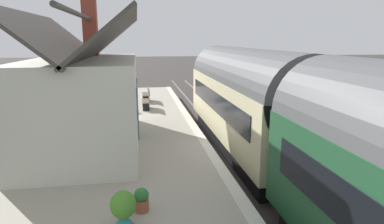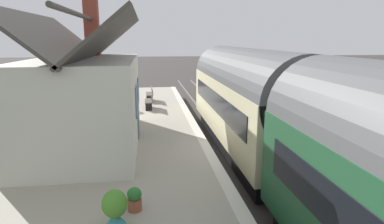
{
  "view_description": "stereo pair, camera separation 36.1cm",
  "coord_description": "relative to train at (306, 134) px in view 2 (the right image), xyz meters",
  "views": [
    {
      "loc": [
        -10.66,
        3.58,
        4.68
      ],
      "look_at": [
        1.99,
        1.5,
        1.81
      ],
      "focal_mm": 30.6,
      "sensor_mm": 36.0,
      "label": 1
    },
    {
      "loc": [
        -10.71,
        3.23,
        4.68
      ],
      "look_at": [
        1.99,
        1.5,
        1.81
      ],
      "focal_mm": 30.6,
      "sensor_mm": 36.0,
      "label": 2
    }
  ],
  "objects": [
    {
      "name": "planter_edge_far",
      "position": [
        -1.46,
        4.89,
        -1.0
      ],
      "size": [
        0.54,
        0.54,
        0.82
      ],
      "color": "teal",
      "rests_on": "platform"
    },
    {
      "name": "bench_platform_end",
      "position": [
        12.87,
        3.99,
        -0.93
      ],
      "size": [
        1.41,
        0.47,
        0.88
      ],
      "color": "brown",
      "rests_on": "platform"
    },
    {
      "name": "ground_plane",
      "position": [
        2.87,
        0.9,
        -2.22
      ],
      "size": [
        160.0,
        160.0,
        0.0
      ],
      "primitive_type": "plane",
      "color": "#383330"
    },
    {
      "name": "bench_near_building",
      "position": [
        10.49,
        4.05,
        -0.93
      ],
      "size": [
        1.4,
        0.44,
        0.88
      ],
      "color": "brown",
      "rests_on": "platform"
    },
    {
      "name": "platform_edge_coping",
      "position": [
        2.87,
        2.08,
        -1.4
      ],
      "size": [
        32.0,
        0.36,
        0.02
      ],
      "primitive_type": "cube",
      "color": "beige",
      "rests_on": "platform"
    },
    {
      "name": "planter_bench_left",
      "position": [
        -0.84,
        4.51,
        -1.12
      ],
      "size": [
        0.34,
        0.34,
        0.58
      ],
      "color": "#9E5138",
      "rests_on": "platform"
    },
    {
      "name": "platform",
      "position": [
        2.87,
        5.05,
        -1.81
      ],
      "size": [
        32.0,
        6.3,
        0.81
      ],
      "primitive_type": "cube",
      "color": "#A39B8C",
      "rests_on": "ground"
    },
    {
      "name": "rail_near",
      "position": [
        2.87,
        -0.72,
        -2.15
      ],
      "size": [
        52.0,
        0.08,
        0.14
      ],
      "primitive_type": "cube",
      "color": "gray",
      "rests_on": "ground"
    },
    {
      "name": "planter_corner_building",
      "position": [
        10.21,
        5.27,
        -0.99
      ],
      "size": [
        0.55,
        0.55,
        0.83
      ],
      "color": "black",
      "rests_on": "platform"
    },
    {
      "name": "station_building",
      "position": [
        4.36,
        6.37,
        0.32
      ],
      "size": [
        7.56,
        3.86,
        6.1
      ],
      "color": "silver",
      "rests_on": "platform"
    },
    {
      "name": "train",
      "position": [
        0.0,
        0.0,
        0.0
      ],
      "size": [
        21.64,
        2.73,
        4.32
      ],
      "color": "black",
      "rests_on": "ground"
    },
    {
      "name": "rail_far",
      "position": [
        2.87,
        0.72,
        -2.15
      ],
      "size": [
        52.0,
        0.08,
        0.14
      ],
      "primitive_type": "cube",
      "color": "gray",
      "rests_on": "ground"
    }
  ]
}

